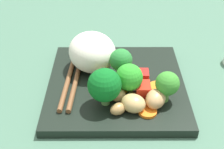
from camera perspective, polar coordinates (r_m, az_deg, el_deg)
name	(u,v)px	position (r cm, az deg, el deg)	size (l,w,h in cm)	color
ground_plane	(116,93)	(57.04, 0.77, -3.37)	(110.00, 110.00, 2.00)	#426A53
square_plate	(116,85)	(55.94, 0.78, -1.96)	(24.04, 24.04, 1.54)	black
rice_mound	(92,52)	(57.11, -3.63, 4.13)	(9.43, 8.41, 7.11)	white
broccoli_floret_0	(129,78)	(50.61, 3.15, -0.56)	(4.50, 4.50, 5.88)	#5A9539
broccoli_floret_1	(121,61)	(54.00, 1.64, 2.56)	(4.00, 4.00, 6.02)	#82AF58
broccoli_floret_2	(167,84)	(50.35, 10.06, -1.79)	(3.90, 3.90, 5.37)	#558F39
broccoli_floret_3	(105,85)	(48.34, -1.37, -2.01)	(5.37, 5.37, 6.64)	#5A9348
carrot_slice_0	(148,112)	(49.43, 6.53, -6.75)	(2.94, 2.94, 0.49)	orange
carrot_slice_1	(125,86)	(53.98, 2.34, -2.10)	(2.91, 2.91, 0.70)	orange
carrot_slice_2	(157,87)	(54.19, 8.17, -2.32)	(2.78, 2.78, 0.71)	orange
carrot_slice_3	(105,89)	(53.30, -1.30, -2.59)	(2.08, 2.08, 0.78)	orange
pepper_chunk_0	(141,77)	(55.14, 5.36, -0.39)	(2.43, 2.53, 2.13)	red
pepper_chunk_1	(143,90)	(52.02, 5.68, -2.84)	(2.91, 2.37, 2.31)	red
chicken_piece_0	(118,109)	(48.56, 1.12, -6.30)	(2.66, 1.93, 1.87)	#AE824C
chicken_piece_1	(133,103)	(48.91, 3.92, -5.27)	(3.93, 3.29, 2.84)	tan
chicken_piece_2	(107,78)	(54.66, -0.91, -0.73)	(2.77, 2.21, 1.91)	tan
chicken_piece_3	(117,95)	(50.83, 0.94, -3.70)	(2.92, 2.38, 2.31)	tan
chicken_piece_4	(156,99)	(50.04, 7.97, -4.44)	(4.00, 3.06, 2.88)	tan
chopstick_pair	(74,73)	(57.33, -6.97, 0.29)	(20.83, 3.82, 0.86)	brown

